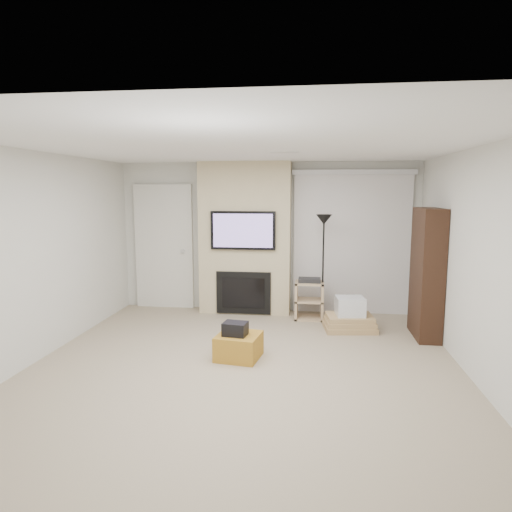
# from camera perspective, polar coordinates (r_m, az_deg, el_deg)

# --- Properties ---
(floor) EXTENTS (5.00, 5.50, 0.00)m
(floor) POSITION_cam_1_polar(r_m,az_deg,el_deg) (5.36, -1.64, -14.11)
(floor) COLOR tan
(floor) RESTS_ON ground
(ceiling) EXTENTS (5.00, 5.50, 0.00)m
(ceiling) POSITION_cam_1_polar(r_m,az_deg,el_deg) (4.98, -1.76, 13.55)
(ceiling) COLOR white
(ceiling) RESTS_ON wall_back
(wall_back) EXTENTS (5.00, 0.00, 2.50)m
(wall_back) POSITION_cam_1_polar(r_m,az_deg,el_deg) (7.73, 1.43, 2.35)
(wall_back) COLOR silver
(wall_back) RESTS_ON ground
(wall_front) EXTENTS (5.00, 0.00, 2.50)m
(wall_front) POSITION_cam_1_polar(r_m,az_deg,el_deg) (2.41, -11.94, -10.88)
(wall_front) COLOR silver
(wall_front) RESTS_ON ground
(wall_left) EXTENTS (0.00, 5.50, 2.50)m
(wall_left) POSITION_cam_1_polar(r_m,az_deg,el_deg) (5.94, -26.27, -0.25)
(wall_left) COLOR silver
(wall_left) RESTS_ON ground
(wall_right) EXTENTS (0.00, 5.50, 2.50)m
(wall_right) POSITION_cam_1_polar(r_m,az_deg,el_deg) (5.26, 26.33, -1.23)
(wall_right) COLOR silver
(wall_right) RESTS_ON ground
(hvac_vent) EXTENTS (0.35, 0.18, 0.01)m
(hvac_vent) POSITION_cam_1_polar(r_m,az_deg,el_deg) (5.73, 3.56, 12.80)
(hvac_vent) COLOR silver
(hvac_vent) RESTS_ON ceiling
(ottoman) EXTENTS (0.57, 0.57, 0.30)m
(ottoman) POSITION_cam_1_polar(r_m,az_deg,el_deg) (5.68, -2.18, -11.20)
(ottoman) COLOR #AB7823
(ottoman) RESTS_ON floor
(black_bag) EXTENTS (0.31, 0.26, 0.16)m
(black_bag) POSITION_cam_1_polar(r_m,az_deg,el_deg) (5.58, -2.61, -9.07)
(black_bag) COLOR black
(black_bag) RESTS_ON ottoman
(fireplace_wall) EXTENTS (1.50, 0.47, 2.50)m
(fireplace_wall) POSITION_cam_1_polar(r_m,az_deg,el_deg) (7.57, -1.37, 2.11)
(fireplace_wall) COLOR #CAB88E
(fireplace_wall) RESTS_ON floor
(entry_door) EXTENTS (1.02, 0.11, 2.14)m
(entry_door) POSITION_cam_1_polar(r_m,az_deg,el_deg) (8.09, -11.39, 1.06)
(entry_door) COLOR silver
(entry_door) RESTS_ON floor
(vertical_blinds) EXTENTS (1.98, 0.10, 2.37)m
(vertical_blinds) POSITION_cam_1_polar(r_m,az_deg,el_deg) (7.67, 11.87, 2.30)
(vertical_blinds) COLOR silver
(vertical_blinds) RESTS_ON floor
(floor_lamp) EXTENTS (0.25, 0.25, 1.67)m
(floor_lamp) POSITION_cam_1_polar(r_m,az_deg,el_deg) (7.17, 8.45, 2.33)
(floor_lamp) COLOR black
(floor_lamp) RESTS_ON floor
(av_stand) EXTENTS (0.45, 0.38, 0.66)m
(av_stand) POSITION_cam_1_polar(r_m,az_deg,el_deg) (7.34, 6.67, -5.18)
(av_stand) COLOR tan
(av_stand) RESTS_ON floor
(box_stack) EXTENTS (0.79, 0.63, 0.49)m
(box_stack) POSITION_cam_1_polar(r_m,az_deg,el_deg) (6.90, 11.63, -7.54)
(box_stack) COLOR tan
(box_stack) RESTS_ON floor
(bookshelf) EXTENTS (0.30, 0.80, 1.80)m
(bookshelf) POSITION_cam_1_polar(r_m,az_deg,el_deg) (6.73, 20.57, -2.04)
(bookshelf) COLOR black
(bookshelf) RESTS_ON floor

